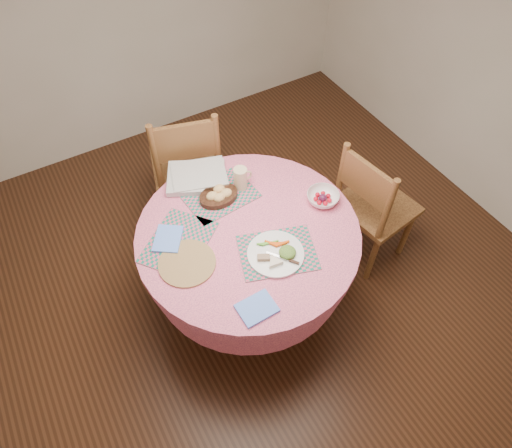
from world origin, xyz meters
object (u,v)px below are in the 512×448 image
Objects in this scene: chair_back at (188,165)px; wicker_trivet at (187,263)px; bread_bowl at (219,195)px; fruit_bowl at (323,198)px; chair_right at (372,205)px; latte_mug at (241,178)px; dining_table at (249,252)px; dinner_plate at (277,253)px.

chair_back is 3.41× the size of wicker_trivet.
bread_bowl is 0.60m from fruit_bowl.
chair_right is 3.25× the size of wicker_trivet.
wicker_trivet is at bearing -146.25° from latte_mug.
wicker_trivet is (-0.38, -0.03, 0.20)m from dining_table.
fruit_bowl is (0.43, 0.19, 0.01)m from dinner_plate.
latte_mug reaches higher than wicker_trivet.
dinner_plate is (0.05, -0.22, 0.21)m from dining_table.
wicker_trivet is 0.47m from dinner_plate.
fruit_bowl is (0.47, -0.89, 0.24)m from chair_back.
chair_right reaches higher than dining_table.
dining_table is 0.37m from bread_bowl.
bread_bowl reaches higher than fruit_bowl.
dining_table is 0.86m from chair_back.
dining_table is 0.31m from dinner_plate.
chair_back is at bearing 118.13° from fruit_bowl.
chair_back reaches higher than dining_table.
bread_bowl is at bearing 95.80° from dining_table.
latte_mug is (0.16, 0.02, 0.04)m from bread_bowl.
fruit_bowl is at bearing 0.34° from wicker_trivet.
chair_right reaches higher than latte_mug.
chair_right is 4.24× the size of bread_bowl.
chair_right is 0.89m from dinner_plate.
dinner_plate is at bearing -23.64° from wicker_trivet.
chair_right is (0.88, -0.05, -0.05)m from dining_table.
dinner_plate is at bearing -80.93° from bread_bowl.
wicker_trivet is at bearing 156.36° from dinner_plate.
dinner_plate is at bearing -98.24° from latte_mug.
bread_bowl is at bearing -172.65° from latte_mug.
latte_mug reaches higher than bread_bowl.
latte_mug is at bearing 81.76° from dinner_plate.
latte_mug is at bearing 33.75° from wicker_trivet.
fruit_bowl is (0.51, -0.31, -0.01)m from bread_bowl.
dining_table is at bearing 4.37° from wicker_trivet.
chair_back is 1.11m from dinner_plate.
wicker_trivet is (-0.39, -0.89, 0.22)m from chair_back.
fruit_bowl reaches higher than wicker_trivet.
dining_table is at bearing 105.23° from chair_back.
bread_bowl is 0.94× the size of fruit_bowl.
dining_table is 5.07× the size of fruit_bowl.
chair_back is (0.01, 0.86, -0.02)m from dining_table.
wicker_trivet reaches higher than dining_table.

